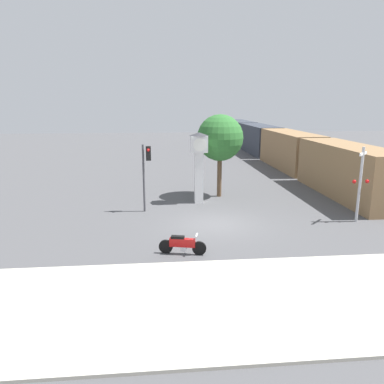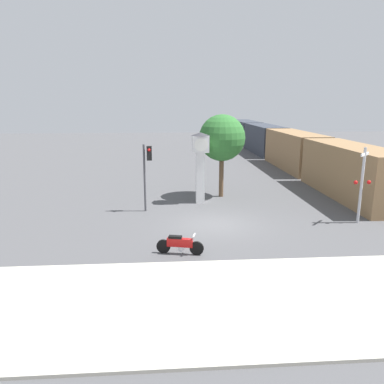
% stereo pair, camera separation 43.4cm
% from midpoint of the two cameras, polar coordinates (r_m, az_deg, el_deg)
% --- Properties ---
extents(ground_plane, '(120.00, 120.00, 0.00)m').
position_cam_midpoint_polar(ground_plane, '(19.46, 4.26, -4.90)').
color(ground_plane, '#4C4C4F').
extents(sidewalk_strip, '(36.00, 6.00, 0.10)m').
position_cam_midpoint_polar(sidewalk_strip, '(12.44, 9.64, -15.99)').
color(sidewalk_strip, '#BCB7A8').
rests_on(sidewalk_strip, ground_plane).
extents(motorcycle, '(1.96, 0.62, 0.88)m').
position_cam_midpoint_polar(motorcycle, '(15.60, -1.07, -7.98)').
color(motorcycle, black).
rests_on(motorcycle, ground_plane).
extents(clock_tower, '(1.18, 1.18, 4.37)m').
position_cam_midpoint_polar(clock_tower, '(22.95, 1.82, 5.43)').
color(clock_tower, white).
rests_on(clock_tower, ground_plane).
extents(freight_train, '(2.80, 43.67, 3.40)m').
position_cam_midpoint_polar(freight_train, '(42.10, 13.18, 7.13)').
color(freight_train, olive).
rests_on(freight_train, ground_plane).
extents(traffic_light, '(0.50, 0.35, 3.86)m').
position_cam_midpoint_polar(traffic_light, '(21.24, -6.29, 4.04)').
color(traffic_light, '#47474C').
rests_on(traffic_light, ground_plane).
extents(railroad_crossing_signal, '(0.90, 0.82, 3.95)m').
position_cam_midpoint_polar(railroad_crossing_signal, '(21.03, 25.00, 1.32)').
color(railroad_crossing_signal, '#B7B7BC').
rests_on(railroad_crossing_signal, ground_plane).
extents(street_tree, '(3.00, 3.00, 5.40)m').
position_cam_midpoint_polar(street_tree, '(24.47, 5.11, 8.17)').
color(street_tree, brown).
rests_on(street_tree, ground_plane).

